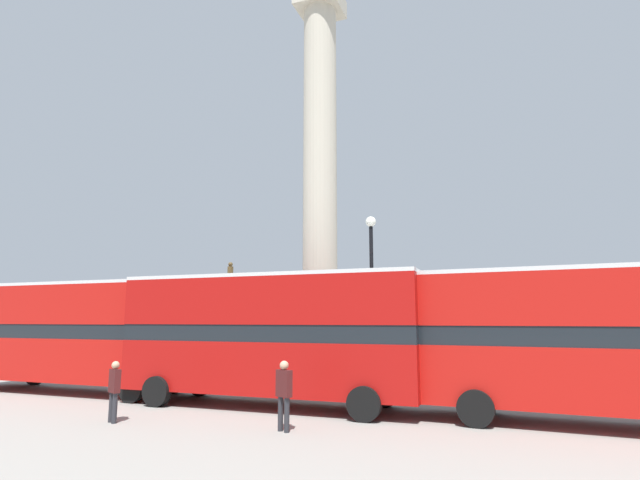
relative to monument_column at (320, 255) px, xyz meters
name	(u,v)px	position (x,y,z in m)	size (l,w,h in m)	color
ground_plane	(320,386)	(0.00, 0.00, -5.81)	(200.00, 200.00, 0.00)	gray
monument_column	(320,255)	(0.00, 0.00, 0.00)	(5.42, 5.42, 20.16)	#BCB29E
bus_a	(634,338)	(11.05, -5.63, -3.43)	(11.59, 3.21, 4.31)	#B7140F
bus_b	(81,331)	(-8.32, -5.41, -3.40)	(10.67, 2.72, 4.36)	#B7140F
bus_c	(271,333)	(0.34, -5.67, -3.39)	(10.29, 2.89, 4.39)	#A80F0C
equestrian_statue	(229,335)	(-8.09, 5.75, -3.85)	(3.01, 2.25, 6.41)	#BCB29E
street_lamp	(372,302)	(3.37, -3.68, -2.32)	(0.38, 0.38, 6.65)	black
pedestrian_near_lamp	(284,391)	(2.30, -8.89, -4.78)	(0.51, 0.38, 1.80)	#28282D
pedestrian_by_plinth	(114,388)	(-2.71, -9.56, -4.86)	(0.48, 0.36, 1.70)	#28282D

